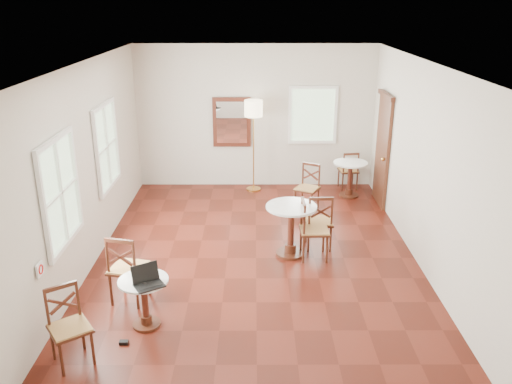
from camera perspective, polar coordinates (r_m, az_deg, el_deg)
ground at (r=8.33m, az=0.01°, el=-7.18°), size 7.00×7.00×0.00m
room_shell at (r=7.91m, az=-0.44°, el=5.99°), size 5.02×7.02×3.01m
cafe_table_near at (r=6.70m, az=-12.01°, el=-11.13°), size 0.61×0.61×0.65m
cafe_table_mid at (r=8.24m, az=3.82°, el=-3.57°), size 0.79×0.79×0.84m
cafe_table_back at (r=10.88m, az=10.17°, el=1.80°), size 0.69×0.69×0.73m
chair_near_a at (r=7.21m, az=-13.78°, el=-8.05°), size 0.54×0.54×0.99m
chair_near_b at (r=6.31m, az=-19.64°, el=-13.60°), size 0.58×0.58×0.90m
chair_mid_a at (r=8.53m, az=6.85°, el=-3.18°), size 0.44×0.44×0.94m
chair_mid_b at (r=8.19m, az=6.17°, el=-4.09°), size 0.45×0.45×0.96m
chair_back_a at (r=11.33m, az=10.02°, el=2.34°), size 0.43×0.43×0.83m
chair_back_b at (r=10.08m, az=5.64°, el=0.47°), size 0.56×0.56×0.89m
floor_lamp at (r=10.77m, az=-0.28°, el=8.40°), size 0.37×0.37×1.92m
laptop at (r=6.43m, az=-11.70°, el=-9.37°), size 0.43×0.41×0.24m
mouse at (r=6.46m, az=-11.93°, el=-9.69°), size 0.11×0.09×0.03m
navy_mug at (r=6.58m, az=-11.62°, el=-8.81°), size 0.11×0.07×0.09m
water_glass at (r=6.54m, az=-12.02°, el=-8.96°), size 0.06×0.06×0.10m
power_adapter at (r=6.64m, az=-14.17°, el=-15.56°), size 0.11×0.06×0.04m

